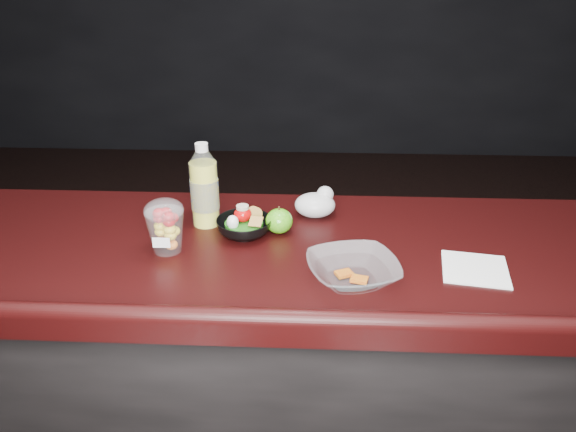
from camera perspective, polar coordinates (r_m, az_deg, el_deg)
The scene contains 8 objects.
counter at distance 1.82m, azimuth -2.81°, elevation -17.21°, with size 4.06×0.71×1.02m.
lemonade_bottle at distance 1.62m, azimuth -8.48°, elevation 2.52°, with size 0.08×0.08×0.25m.
fruit_cup at distance 1.50m, azimuth -12.36°, elevation -0.93°, with size 0.10×0.10×0.15m.
green_apple at distance 1.58m, azimuth -0.91°, elevation -0.51°, with size 0.08×0.08×0.08m.
plastic_bag at distance 1.68m, azimuth 2.89°, elevation 1.26°, with size 0.12×0.10×0.09m.
snack_bowl at distance 1.57m, azimuth -4.54°, elevation -0.98°, with size 0.19×0.19×0.08m.
takeout_bowl at distance 1.37m, azimuth 6.61°, elevation -5.55°, with size 0.27×0.27×0.05m.
paper_napkin at distance 1.49m, azimuth 18.47°, elevation -5.13°, with size 0.16×0.16×0.00m, color white.
Camera 1 is at (0.15, -1.03, 1.75)m, focal length 35.00 mm.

